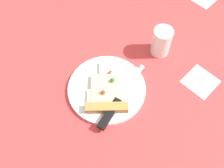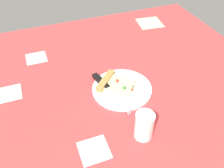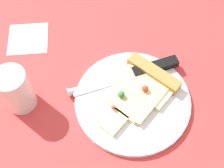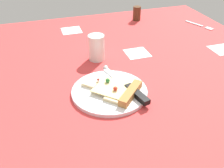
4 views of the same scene
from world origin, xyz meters
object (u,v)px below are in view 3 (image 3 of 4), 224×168
Objects in this scene: knife at (135,73)px; drinking_glass at (16,90)px; pizza_slice at (141,88)px; plate at (133,100)px.

drinking_glass is (-23.34, -3.77, 3.05)cm from knife.
pizza_slice is 24.23cm from drinking_glass.
drinking_glass is (-24.06, 0.02, 2.86)cm from pizza_slice.
pizza_slice is 0.75× the size of knife.
knife is 23.83cm from drinking_glass.
drinking_glass is at bearing 175.15° from plate.
plate is 5.88cm from knife.
pizza_slice is at bearing 46.08° from plate.
knife is (-0.72, 3.78, -0.19)cm from pizza_slice.
knife is (1.08, 5.65, 1.18)cm from plate.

